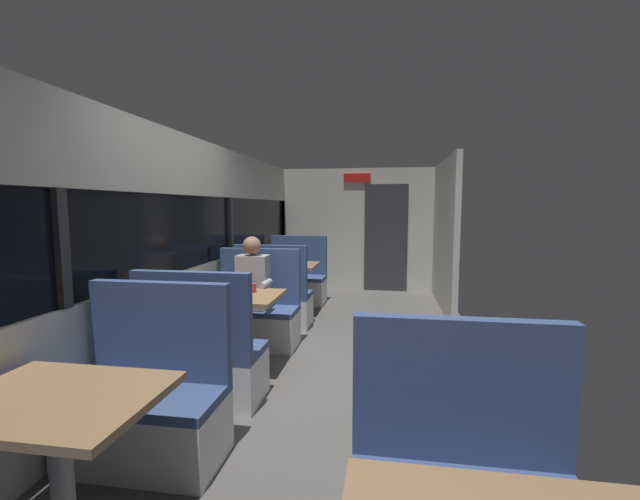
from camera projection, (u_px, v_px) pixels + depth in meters
ground_plane at (323, 378)px, 3.84m from camera, size 3.30×9.20×0.02m
carriage_window_panel_left at (174, 257)px, 3.95m from camera, size 0.09×8.48×2.30m
carriage_end_bulkhead at (360, 230)px, 7.83m from camera, size 2.90×0.11×2.30m
carriage_aisle_panel_right at (444, 235)px, 6.43m from camera, size 0.08×2.40×2.30m
dining_table_near_window at (58, 417)px, 1.86m from camera, size 0.90×0.70×0.74m
bench_near_window_facing_entry at (149, 408)px, 2.58m from camera, size 0.95×0.50×1.10m
dining_table_mid_window at (233, 305)px, 3.99m from camera, size 0.90×0.70×0.74m
bench_mid_window_facing_end at (203, 362)px, 3.34m from camera, size 0.95×0.50×1.10m
bench_mid_window_facing_entry at (256, 317)px, 4.71m from camera, size 0.95×0.50×1.10m
dining_table_far_window at (287, 271)px, 6.12m from camera, size 0.90×0.70×0.74m
bench_far_window_facing_end at (274, 302)px, 5.47m from camera, size 0.95×0.50×1.10m
bench_far_window_facing_entry at (297, 283)px, 6.84m from camera, size 0.95×0.50×1.10m
seated_passenger at (254, 300)px, 4.62m from camera, size 0.47×0.55×1.26m
coffee_cup_secondary at (253, 288)px, 4.08m from camera, size 0.07×0.07×0.09m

